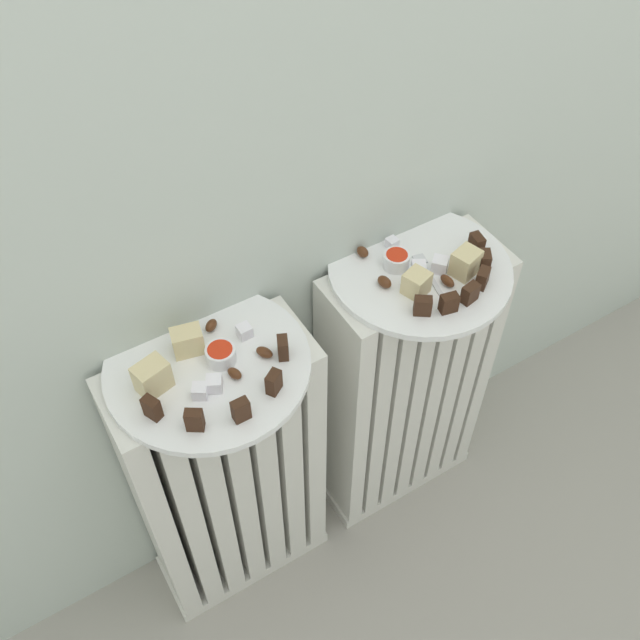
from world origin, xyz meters
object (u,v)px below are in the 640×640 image
(radiator_left, at_px, (229,478))
(radiator_right, at_px, (402,388))
(jam_bowl_left, at_px, (221,354))
(jam_bowl_right, at_px, (396,260))
(plate_right, at_px, (420,269))
(fork, at_px, (427,271))
(plate_left, at_px, (208,365))

(radiator_left, distance_m, radiator_right, 0.39)
(jam_bowl_left, relative_size, jam_bowl_right, 1.04)
(radiator_left, relative_size, radiator_right, 1.00)
(radiator_left, bearing_deg, plate_right, 0.00)
(radiator_left, distance_m, fork, 0.53)
(fork, bearing_deg, plate_left, 177.74)
(radiator_right, bearing_deg, plate_left, 180.00)
(plate_right, height_order, jam_bowl_right, jam_bowl_right)
(radiator_right, height_order, jam_bowl_left, jam_bowl_left)
(radiator_right, bearing_deg, radiator_left, 180.00)
(jam_bowl_right, bearing_deg, radiator_left, -176.46)
(plate_left, bearing_deg, jam_bowl_right, 3.54)
(jam_bowl_right, bearing_deg, plate_right, -32.81)
(plate_left, bearing_deg, radiator_left, 180.00)
(plate_left, height_order, fork, fork)
(radiator_left, bearing_deg, jam_bowl_left, -18.07)
(jam_bowl_right, bearing_deg, jam_bowl_left, -175.12)
(plate_right, relative_size, fork, 3.16)
(jam_bowl_right, bearing_deg, radiator_right, -32.81)
(plate_left, xyz_separation_m, plate_right, (0.39, 0.00, 0.00))
(radiator_right, bearing_deg, fork, -82.41)
(plate_right, bearing_deg, plate_left, 180.00)
(plate_right, xyz_separation_m, jam_bowl_right, (-0.03, 0.02, 0.02))
(plate_right, bearing_deg, radiator_left, 180.00)
(radiator_right, xyz_separation_m, plate_right, (-0.00, 0.00, 0.34))
(jam_bowl_left, bearing_deg, plate_left, 161.93)
(plate_left, xyz_separation_m, jam_bowl_right, (0.36, 0.02, 0.02))
(radiator_right, distance_m, jam_bowl_right, 0.36)
(radiator_left, height_order, radiator_right, same)
(radiator_left, xyz_separation_m, plate_right, (0.39, 0.00, 0.34))
(plate_left, bearing_deg, radiator_right, 0.00)
(plate_right, bearing_deg, fork, -82.41)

